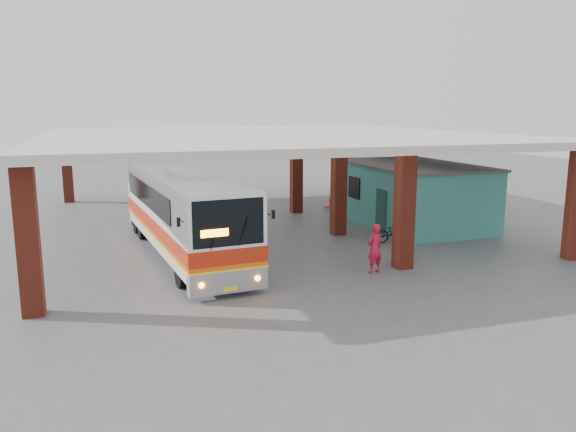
% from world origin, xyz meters
% --- Properties ---
extents(ground, '(90.00, 90.00, 0.00)m').
position_xyz_m(ground, '(0.00, 0.00, 0.00)').
color(ground, '#515154').
rests_on(ground, ground).
extents(brick_columns, '(20.10, 21.60, 4.35)m').
position_xyz_m(brick_columns, '(1.43, 5.00, 2.17)').
color(brick_columns, maroon).
rests_on(brick_columns, ground).
extents(canopy_roof, '(21.00, 23.00, 0.30)m').
position_xyz_m(canopy_roof, '(0.50, 6.50, 4.50)').
color(canopy_roof, beige).
rests_on(canopy_roof, brick_columns).
extents(shop_building, '(5.20, 8.20, 3.11)m').
position_xyz_m(shop_building, '(7.49, 4.00, 1.56)').
color(shop_building, teal).
rests_on(shop_building, ground).
extents(coach_bus, '(3.67, 12.31, 3.54)m').
position_xyz_m(coach_bus, '(-4.43, 1.49, 1.76)').
color(coach_bus, silver).
rests_on(coach_bus, ground).
extents(motorcycle, '(1.82, 0.69, 0.94)m').
position_xyz_m(motorcycle, '(4.70, 0.67, 0.47)').
color(motorcycle, black).
rests_on(motorcycle, ground).
extents(pedestrian, '(0.76, 0.61, 1.81)m').
position_xyz_m(pedestrian, '(1.70, -3.27, 0.90)').
color(pedestrian, '#B41632').
rests_on(pedestrian, ground).
extents(red_chair, '(0.42, 0.42, 0.71)m').
position_xyz_m(red_chair, '(5.08, 8.98, 0.33)').
color(red_chair, '#AE121A').
rests_on(red_chair, ground).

